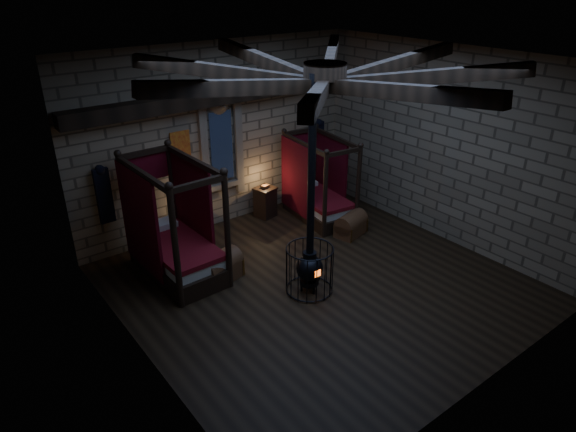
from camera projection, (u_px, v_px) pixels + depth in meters
room at (321, 89)px, 8.42m from camera, size 7.02×7.02×4.29m
bed_left at (175, 246)px, 10.15m from camera, size 1.22×2.24×2.31m
bed_right at (317, 198)px, 12.49m from camera, size 1.24×2.02×1.99m
trunk_left at (221, 268)px, 10.00m from camera, size 0.92×0.71×0.60m
trunk_right at (351, 225)px, 11.72m from camera, size 0.84×0.64×0.55m
nightstand_left at (197, 224)px, 11.55m from camera, size 0.45×0.43×0.80m
nightstand_right at (265, 202)px, 12.54m from camera, size 0.56×0.54×0.82m
stove at (310, 264)px, 9.52m from camera, size 0.90×0.90×4.05m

